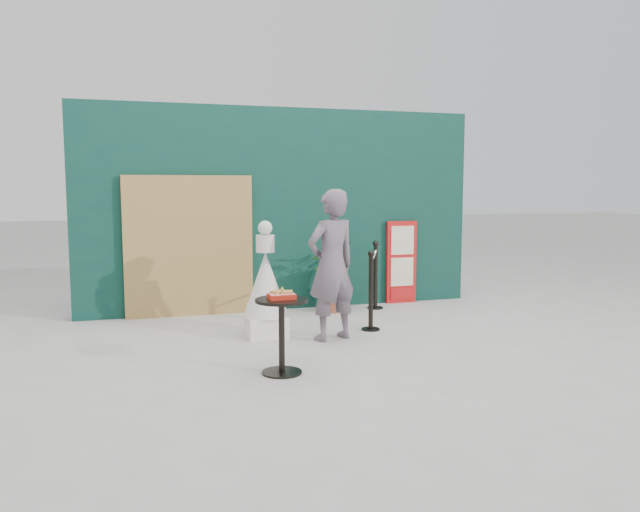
% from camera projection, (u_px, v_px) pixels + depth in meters
% --- Properties ---
extents(ground, '(60.00, 60.00, 0.00)m').
position_uv_depth(ground, '(354.00, 362.00, 6.57)').
color(ground, '#ADAAA5').
rests_on(ground, ground).
extents(back_wall, '(6.00, 0.30, 3.00)m').
position_uv_depth(back_wall, '(281.00, 209.00, 9.39)').
color(back_wall, '#0B322C').
rests_on(back_wall, ground).
extents(bamboo_fence, '(1.80, 0.08, 2.00)m').
position_uv_depth(bamboo_fence, '(189.00, 246.00, 8.83)').
color(bamboo_fence, tan).
rests_on(bamboo_fence, ground).
extents(woman, '(0.76, 0.61, 1.82)m').
position_uv_depth(woman, '(332.00, 265.00, 7.45)').
color(woman, '#61535D').
rests_on(woman, ground).
extents(menu_board, '(0.50, 0.07, 1.30)m').
position_uv_depth(menu_board, '(401.00, 262.00, 9.87)').
color(menu_board, red).
rests_on(menu_board, ground).
extents(statue, '(0.56, 0.56, 1.43)m').
position_uv_depth(statue, '(266.00, 290.00, 7.63)').
color(statue, white).
rests_on(statue, ground).
extents(cafe_table, '(0.52, 0.52, 0.75)m').
position_uv_depth(cafe_table, '(282.00, 324.00, 6.13)').
color(cafe_table, black).
rests_on(cafe_table, ground).
extents(food_basket, '(0.26, 0.19, 0.11)m').
position_uv_depth(food_basket, '(282.00, 295.00, 6.10)').
color(food_basket, red).
rests_on(food_basket, cafe_table).
extents(planter, '(0.62, 0.54, 1.05)m').
position_uv_depth(planter, '(331.00, 270.00, 9.19)').
color(planter, brown).
rests_on(planter, ground).
extents(stanchion_barrier, '(0.84, 1.54, 1.03)m').
position_uv_depth(stanchion_barrier, '(373.00, 284.00, 8.70)').
color(stanchion_barrier, black).
rests_on(stanchion_barrier, ground).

